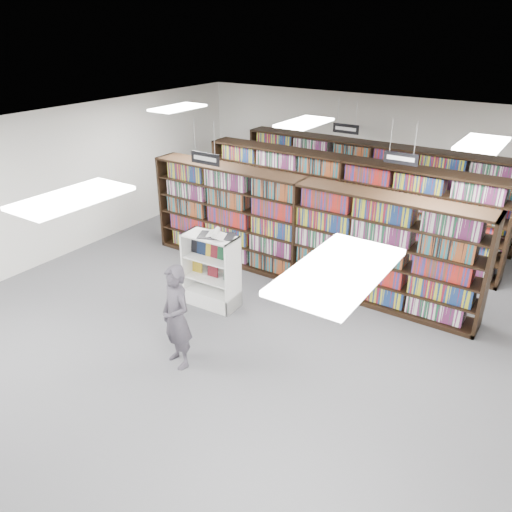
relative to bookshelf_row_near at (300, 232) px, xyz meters
The scene contains 18 objects.
floor 2.26m from the bookshelf_row_near, 90.00° to the right, with size 12.00×12.00×0.00m, color #4A4A4F.
ceiling 2.94m from the bookshelf_row_near, 90.00° to the right, with size 10.00×12.00×0.10m, color white.
wall_back 4.04m from the bookshelf_row_near, 90.00° to the left, with size 10.00×0.10×3.20m, color white.
wall_left 5.41m from the bookshelf_row_near, 158.20° to the right, with size 0.10×12.00×3.20m, color white.
bookshelf_row_near is the anchor object (origin of this frame).
bookshelf_row_mid 2.00m from the bookshelf_row_near, 90.00° to the left, with size 7.00×0.60×2.10m.
bookshelf_row_far 3.70m from the bookshelf_row_near, 90.00° to the left, with size 7.00×0.60×2.10m.
aisle_sign_left 2.33m from the bookshelf_row_near, 146.29° to the right, with size 0.65×0.02×0.80m.
aisle_sign_right 2.33m from the bookshelf_row_near, 33.67° to the left, with size 0.65×0.02×0.80m.
aisle_sign_center 3.38m from the bookshelf_row_near, 99.46° to the left, with size 0.65×0.02×0.80m.
troffer_front_center 5.43m from the bookshelf_row_near, 90.00° to the right, with size 0.60×1.20×0.04m, color white.
troffer_front_right 6.20m from the bookshelf_row_near, 59.04° to the right, with size 0.60×1.20×0.04m, color white.
troffer_back_left 3.67m from the bookshelf_row_near, behind, with size 0.60×1.20×0.04m, color white.
troffer_back_center 2.11m from the bookshelf_row_near, ahead, with size 0.60×1.20×0.04m, color white.
troffer_back_right 3.67m from the bookshelf_row_near, ahead, with size 0.60×1.20×0.04m, color white.
endcap_display 2.00m from the bookshelf_row_near, 116.30° to the right, with size 1.02×0.54×1.39m.
open_book 1.90m from the bookshelf_row_near, 113.55° to the right, with size 0.72×0.58×0.13m.
shopper 3.46m from the bookshelf_row_near, 92.88° to the right, with size 0.61×0.40×1.66m, color #47424B.
Camera 1 is at (4.29, -6.03, 4.82)m, focal length 35.00 mm.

